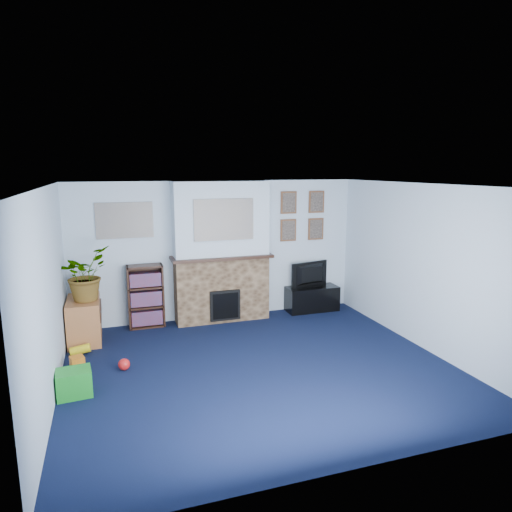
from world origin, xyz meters
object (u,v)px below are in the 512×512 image
object	(u,v)px
tv_stand	(312,299)
television	(312,275)
bookshelf	(146,297)
sideboard	(84,319)

from	to	relation	value
tv_stand	television	bearing A→B (deg)	90.00
television	tv_stand	bearing A→B (deg)	77.27
bookshelf	sideboard	distance (m)	1.03
tv_stand	bookshelf	bearing A→B (deg)	178.54
tv_stand	bookshelf	distance (m)	3.01
bookshelf	sideboard	size ratio (longest dim) A/B	1.24
tv_stand	sideboard	world-z (taller)	sideboard
tv_stand	sideboard	bearing A→B (deg)	-175.95
bookshelf	sideboard	world-z (taller)	bookshelf
bookshelf	sideboard	bearing A→B (deg)	-159.56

